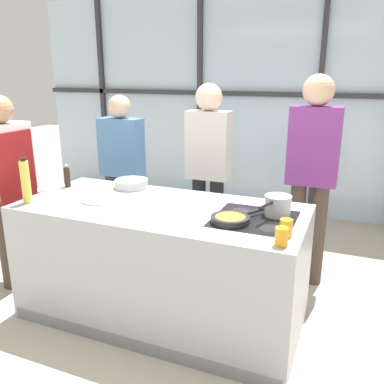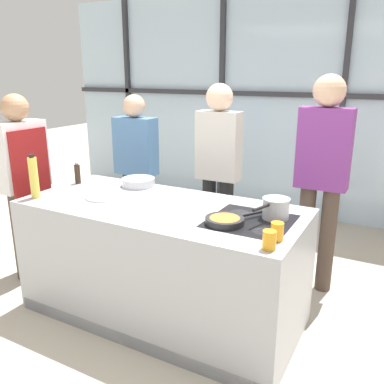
{
  "view_description": "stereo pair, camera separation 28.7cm",
  "coord_description": "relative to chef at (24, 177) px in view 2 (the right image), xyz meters",
  "views": [
    {
      "loc": [
        1.26,
        -2.45,
        1.81
      ],
      "look_at": [
        0.21,
        0.1,
        0.99
      ],
      "focal_mm": 38.0,
      "sensor_mm": 36.0,
      "label": 1
    },
    {
      "loc": [
        1.52,
        -2.32,
        1.81
      ],
      "look_at": [
        0.21,
        0.1,
        0.99
      ],
      "focal_mm": 38.0,
      "sensor_mm": 36.0,
      "label": 2
    }
  ],
  "objects": [
    {
      "name": "spectator_center_right",
      "position": [
        2.34,
        0.98,
        0.12
      ],
      "size": [
        0.41,
        0.25,
        1.8
      ],
      "rotation": [
        0.0,
        0.0,
        3.14
      ],
      "color": "#47382D",
      "rests_on": "ground_plane"
    },
    {
      "name": "pepper_grinder",
      "position": [
        0.48,
        0.16,
        0.06
      ],
      "size": [
        0.05,
        0.05,
        0.19
      ],
      "color": "#332319",
      "rests_on": "demo_island"
    },
    {
      "name": "ground_plane",
      "position": [
        1.41,
        -0.0,
        -0.92
      ],
      "size": [
        18.0,
        18.0,
        0.0
      ],
      "primitive_type": "plane",
      "color": "#BCB29E"
    },
    {
      "name": "juice_glass_far",
      "position": [
        2.34,
        -0.22,
        0.02
      ],
      "size": [
        0.07,
        0.07,
        0.11
      ],
      "primitive_type": "cylinder",
      "color": "orange",
      "rests_on": "demo_island"
    },
    {
      "name": "oil_bottle",
      "position": [
        0.49,
        -0.3,
        0.13
      ],
      "size": [
        0.07,
        0.07,
        0.33
      ],
      "color": "#E0CC4C",
      "rests_on": "demo_island"
    },
    {
      "name": "mixing_bowl",
      "position": [
        0.98,
        0.34,
        0.01
      ],
      "size": [
        0.27,
        0.27,
        0.07
      ],
      "color": "silver",
      "rests_on": "demo_island"
    },
    {
      "name": "back_window_wall",
      "position": [
        1.41,
        2.77,
        0.48
      ],
      "size": [
        6.4,
        0.1,
        2.8
      ],
      "color": "silver",
      "rests_on": "ground_plane"
    },
    {
      "name": "demo_island",
      "position": [
        1.42,
        -0.01,
        -0.48
      ],
      "size": [
        2.05,
        0.92,
        0.89
      ],
      "color": "#A8AAB2",
      "rests_on": "ground_plane"
    },
    {
      "name": "saucepan",
      "position": [
        2.22,
        0.12,
        0.04
      ],
      "size": [
        0.18,
        0.32,
        0.14
      ],
      "color": "silver",
      "rests_on": "demo_island"
    },
    {
      "name": "frying_pan",
      "position": [
        1.98,
        -0.12,
        -0.01
      ],
      "size": [
        0.3,
        0.4,
        0.04
      ],
      "color": "#232326",
      "rests_on": "demo_island"
    },
    {
      "name": "spectator_far_left",
      "position": [
        0.49,
        0.98,
        -0.02
      ],
      "size": [
        0.43,
        0.22,
        1.6
      ],
      "rotation": [
        0.0,
        0.0,
        3.14
      ],
      "color": "#232838",
      "rests_on": "ground_plane"
    },
    {
      "name": "chef",
      "position": [
        0.0,
        0.0,
        0.0
      ],
      "size": [
        0.24,
        0.45,
        1.64
      ],
      "rotation": [
        0.0,
        0.0,
        -1.57
      ],
      "color": "#47382D",
      "rests_on": "ground_plane"
    },
    {
      "name": "white_plate",
      "position": [
        0.94,
        -0.06,
        -0.02
      ],
      "size": [
        0.26,
        0.26,
        0.01
      ],
      "primitive_type": "cylinder",
      "color": "white",
      "rests_on": "demo_island"
    },
    {
      "name": "spectator_center_left",
      "position": [
        1.41,
        0.98,
        0.08
      ],
      "size": [
        0.4,
        0.24,
        1.72
      ],
      "rotation": [
        0.0,
        0.0,
        3.14
      ],
      "color": "black",
      "rests_on": "ground_plane"
    },
    {
      "name": "juice_glass_near",
      "position": [
        2.34,
        -0.36,
        0.02
      ],
      "size": [
        0.07,
        0.07,
        0.11
      ],
      "primitive_type": "cylinder",
      "color": "orange",
      "rests_on": "demo_island"
    }
  ]
}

